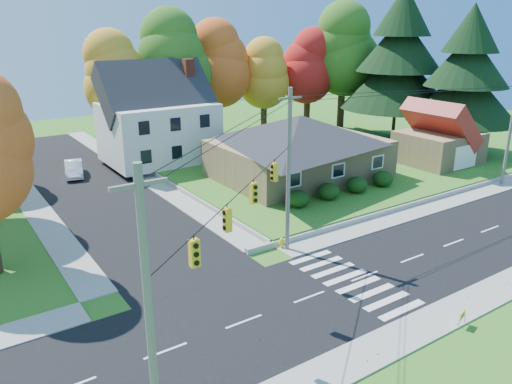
% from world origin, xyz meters
% --- Properties ---
extents(ground, '(120.00, 120.00, 0.00)m').
position_xyz_m(ground, '(0.00, 0.00, 0.00)').
color(ground, '#3D7923').
extents(road_main, '(90.00, 8.00, 0.02)m').
position_xyz_m(road_main, '(0.00, 0.00, 0.01)').
color(road_main, black).
rests_on(road_main, ground).
extents(road_cross, '(8.00, 44.00, 0.02)m').
position_xyz_m(road_cross, '(-8.00, 26.00, 0.01)').
color(road_cross, black).
rests_on(road_cross, ground).
extents(sidewalk_north, '(90.00, 2.00, 0.08)m').
position_xyz_m(sidewalk_north, '(0.00, 5.00, 0.04)').
color(sidewalk_north, '#9C9A90').
rests_on(sidewalk_north, ground).
extents(sidewalk_south, '(90.00, 2.00, 0.08)m').
position_xyz_m(sidewalk_south, '(0.00, -5.00, 0.04)').
color(sidewalk_south, '#9C9A90').
rests_on(sidewalk_south, ground).
extents(lawn, '(30.00, 30.00, 0.50)m').
position_xyz_m(lawn, '(13.00, 21.00, 0.25)').
color(lawn, '#3D7923').
rests_on(lawn, ground).
extents(ranch_house, '(14.60, 10.60, 5.40)m').
position_xyz_m(ranch_house, '(8.00, 16.00, 3.27)').
color(ranch_house, tan).
rests_on(ranch_house, lawn).
extents(colonial_house, '(10.40, 8.40, 9.60)m').
position_xyz_m(colonial_house, '(0.04, 28.00, 4.58)').
color(colonial_house, silver).
rests_on(colonial_house, lawn).
extents(garage, '(7.30, 6.30, 4.60)m').
position_xyz_m(garage, '(22.00, 11.99, 2.84)').
color(garage, tan).
rests_on(garage, lawn).
extents(hedge_row, '(10.70, 1.70, 1.27)m').
position_xyz_m(hedge_row, '(7.50, 9.80, 1.14)').
color(hedge_row, '#163A10').
rests_on(hedge_row, lawn).
extents(traffic_infrastructure, '(38.10, 10.66, 10.00)m').
position_xyz_m(traffic_infrastructure, '(-0.15, 1.35, 5.15)').
color(traffic_infrastructure, '#666059').
rests_on(traffic_infrastructure, ground).
extents(tree_lot_0, '(6.72, 6.72, 12.51)m').
position_xyz_m(tree_lot_0, '(-2.00, 34.00, 8.31)').
color(tree_lot_0, '#3F2A19').
rests_on(tree_lot_0, lawn).
extents(tree_lot_1, '(7.84, 7.84, 14.60)m').
position_xyz_m(tree_lot_1, '(4.00, 33.00, 9.61)').
color(tree_lot_1, '#3F2A19').
rests_on(tree_lot_1, lawn).
extents(tree_lot_2, '(7.28, 7.28, 13.56)m').
position_xyz_m(tree_lot_2, '(10.00, 34.00, 8.96)').
color(tree_lot_2, '#3F2A19').
rests_on(tree_lot_2, lawn).
extents(tree_lot_3, '(6.16, 6.16, 11.47)m').
position_xyz_m(tree_lot_3, '(16.00, 33.00, 7.65)').
color(tree_lot_3, '#3F2A19').
rests_on(tree_lot_3, lawn).
extents(tree_lot_4, '(6.72, 6.72, 12.51)m').
position_xyz_m(tree_lot_4, '(22.00, 32.00, 8.31)').
color(tree_lot_4, '#3F2A19').
rests_on(tree_lot_4, lawn).
extents(tree_lot_5, '(8.40, 8.40, 15.64)m').
position_xyz_m(tree_lot_5, '(26.00, 30.00, 10.27)').
color(tree_lot_5, '#3F2A19').
rests_on(tree_lot_5, lawn).
extents(conifer_east_a, '(12.80, 12.80, 16.96)m').
position_xyz_m(conifer_east_a, '(27.00, 22.00, 9.39)').
color(conifer_east_a, '#3F2A19').
rests_on(conifer_east_a, lawn).
extents(conifer_east_b, '(11.20, 11.20, 14.84)m').
position_xyz_m(conifer_east_b, '(28.00, 14.00, 8.28)').
color(conifer_east_b, '#3F2A19').
rests_on(conifer_east_b, lawn).
extents(white_car, '(2.46, 4.55, 1.42)m').
position_xyz_m(white_car, '(-8.24, 28.64, 0.73)').
color(white_car, white).
rests_on(white_car, road_cross).
extents(fire_hydrant, '(0.42, 0.33, 0.74)m').
position_xyz_m(fire_hydrant, '(-1.68, 5.51, 0.35)').
color(fire_hydrant, yellow).
rests_on(fire_hydrant, ground).
extents(yard_sign, '(0.62, 0.21, 0.79)m').
position_xyz_m(yard_sign, '(0.26, -5.93, 0.57)').
color(yard_sign, black).
rests_on(yard_sign, ground).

